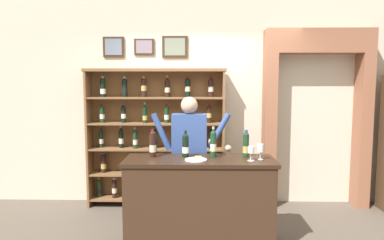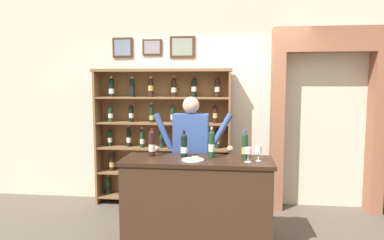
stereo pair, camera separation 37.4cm
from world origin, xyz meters
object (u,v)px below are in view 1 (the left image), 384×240
(tasting_bottle_super_tuscan, at_px, (185,145))
(tasting_bottle_chianti, at_px, (246,144))
(wine_shelf, at_px, (156,135))
(wine_glass_right, at_px, (251,151))
(shopkeeper, at_px, (189,147))
(tasting_bottle_grappa, at_px, (153,144))
(tasting_bottle_brunello, at_px, (213,144))
(cheese_plate, at_px, (196,159))
(wine_glass_center, at_px, (260,149))
(tasting_counter, at_px, (199,202))

(tasting_bottle_super_tuscan, xyz_separation_m, tasting_bottle_chianti, (0.67, -0.01, 0.01))
(wine_shelf, bearing_deg, wine_glass_right, -49.14)
(shopkeeper, xyz_separation_m, tasting_bottle_super_tuscan, (-0.03, -0.40, 0.09))
(wine_shelf, bearing_deg, shopkeeper, -56.23)
(shopkeeper, xyz_separation_m, tasting_bottle_grappa, (-0.39, -0.41, 0.11))
(tasting_bottle_brunello, height_order, cheese_plate, tasting_bottle_brunello)
(tasting_bottle_super_tuscan, xyz_separation_m, wine_glass_center, (0.80, -0.13, -0.01))
(wine_shelf, height_order, tasting_counter, wine_shelf)
(tasting_bottle_chianti, bearing_deg, cheese_plate, -162.00)
(shopkeeper, xyz_separation_m, wine_glass_center, (0.77, -0.53, 0.08))
(tasting_bottle_super_tuscan, relative_size, tasting_bottle_brunello, 0.86)
(tasting_bottle_chianti, bearing_deg, wine_shelf, 134.52)
(tasting_bottle_brunello, distance_m, cheese_plate, 0.29)
(tasting_bottle_super_tuscan, height_order, tasting_bottle_brunello, tasting_bottle_brunello)
(tasting_bottle_super_tuscan, bearing_deg, tasting_bottle_brunello, -3.03)
(tasting_bottle_grappa, xyz_separation_m, wine_glass_center, (1.16, -0.12, -0.03))
(tasting_bottle_super_tuscan, height_order, tasting_bottle_chianti, tasting_bottle_chianti)
(tasting_bottle_brunello, xyz_separation_m, wine_glass_right, (0.39, -0.18, -0.04))
(wine_shelf, height_order, cheese_plate, wine_shelf)
(tasting_bottle_chianti, bearing_deg, wine_glass_center, -42.85)
(tasting_counter, bearing_deg, wine_glass_right, -9.04)
(tasting_counter, bearing_deg, tasting_bottle_brunello, 31.75)
(wine_shelf, height_order, tasting_bottle_super_tuscan, wine_shelf)
(wine_shelf, distance_m, tasting_counter, 1.50)
(wine_shelf, xyz_separation_m, cheese_plate, (0.59, -1.33, -0.07))
(tasting_counter, xyz_separation_m, cheese_plate, (-0.03, -0.07, 0.48))
(tasting_counter, bearing_deg, shopkeeper, 103.66)
(tasting_bottle_grappa, height_order, cheese_plate, tasting_bottle_grappa)
(wine_shelf, height_order, wine_glass_right, wine_shelf)
(tasting_bottle_super_tuscan, height_order, wine_glass_right, tasting_bottle_super_tuscan)
(tasting_bottle_brunello, relative_size, tasting_bottle_chianti, 1.12)
(tasting_counter, height_order, tasting_bottle_super_tuscan, tasting_bottle_super_tuscan)
(tasting_bottle_super_tuscan, xyz_separation_m, tasting_bottle_brunello, (0.31, -0.02, 0.02))
(shopkeeper, bearing_deg, tasting_counter, -76.34)
(tasting_bottle_super_tuscan, relative_size, wine_glass_right, 1.89)
(tasting_bottle_grappa, xyz_separation_m, cheese_plate, (0.48, -0.17, -0.13))
(tasting_counter, distance_m, tasting_bottle_grappa, 0.81)
(wine_shelf, distance_m, tasting_bottle_chianti, 1.61)
(tasting_counter, distance_m, wine_glass_center, 0.88)
(shopkeeper, distance_m, cheese_plate, 0.59)
(wine_glass_right, height_order, cheese_plate, wine_glass_right)
(wine_glass_center, bearing_deg, wine_shelf, 134.80)
(tasting_bottle_grappa, relative_size, tasting_bottle_brunello, 0.91)
(tasting_counter, bearing_deg, tasting_bottle_super_tuscan, 144.78)
(tasting_bottle_brunello, height_order, tasting_bottle_chianti, tasting_bottle_brunello)
(tasting_bottle_super_tuscan, bearing_deg, wine_shelf, 112.12)
(tasting_bottle_super_tuscan, distance_m, wine_glass_center, 0.81)
(shopkeeper, xyz_separation_m, tasting_bottle_chianti, (0.63, -0.41, 0.10))
(tasting_bottle_brunello, bearing_deg, shopkeeper, 123.37)
(shopkeeper, relative_size, tasting_bottle_brunello, 4.72)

